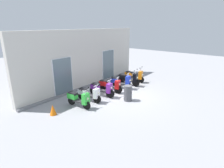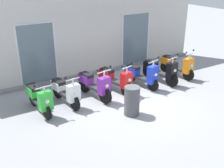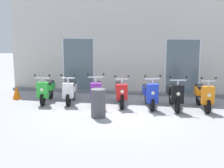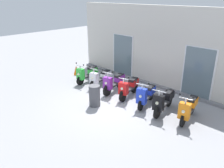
{
  "view_description": "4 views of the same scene",
  "coord_description": "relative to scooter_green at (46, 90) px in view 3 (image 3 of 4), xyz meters",
  "views": [
    {
      "loc": [
        -8.66,
        -5.91,
        4.14
      ],
      "look_at": [
        -0.5,
        0.47,
        0.76
      ],
      "focal_mm": 29.4,
      "sensor_mm": 36.0,
      "label": 1
    },
    {
      "loc": [
        -4.67,
        -6.51,
        4.08
      ],
      "look_at": [
        -0.58,
        0.32,
        0.64
      ],
      "focal_mm": 43.82,
      "sensor_mm": 36.0,
      "label": 2
    },
    {
      "loc": [
        1.65,
        -10.05,
        2.83
      ],
      "look_at": [
        -0.25,
        0.38,
        0.87
      ],
      "focal_mm": 51.37,
      "sensor_mm": 36.0,
      "label": 3
    },
    {
      "loc": [
        5.92,
        -6.22,
        4.33
      ],
      "look_at": [
        -0.65,
        0.53,
        0.57
      ],
      "focal_mm": 36.48,
      "sensor_mm": 36.0,
      "label": 4
    }
  ],
  "objects": [
    {
      "name": "scooter_white",
      "position": [
        0.88,
        0.12,
        -0.03
      ],
      "size": [
        0.59,
        1.54,
        1.14
      ],
      "color": "black",
      "rests_on": "ground_plane"
    },
    {
      "name": "scooter_red",
      "position": [
        2.74,
        0.11,
        -0.01
      ],
      "size": [
        0.69,
        1.63,
        1.16
      ],
      "color": "black",
      "rests_on": "ground_plane"
    },
    {
      "name": "traffic_cone",
      "position": [
        -1.37,
        0.33,
        -0.21
      ],
      "size": [
        0.32,
        0.32,
        0.52
      ],
      "primitive_type": "cone",
      "color": "orange",
      "rests_on": "ground_plane"
    },
    {
      "name": "scooter_black",
      "position": [
        4.63,
        -0.05,
        0.01
      ],
      "size": [
        0.65,
        1.67,
        1.21
      ],
      "color": "black",
      "rests_on": "ground_plane"
    },
    {
      "name": "scooter_purple",
      "position": [
        1.89,
        0.05,
        -0.01
      ],
      "size": [
        0.66,
        1.65,
        1.21
      ],
      "color": "black",
      "rests_on": "ground_plane"
    },
    {
      "name": "ground_plane",
      "position": [
        2.79,
        -0.87,
        -0.47
      ],
      "size": [
        40.0,
        40.0,
        0.0
      ],
      "primitive_type": "plane",
      "color": "#939399"
    },
    {
      "name": "scooter_green",
      "position": [
        0.0,
        0.0,
        0.0
      ],
      "size": [
        0.59,
        1.51,
        1.13
      ],
      "color": "black",
      "rests_on": "ground_plane"
    },
    {
      "name": "storefront_facade",
      "position": [
        2.79,
        2.2,
        1.39
      ],
      "size": [
        10.22,
        0.5,
        3.85
      ],
      "color": "beige",
      "rests_on": "ground_plane"
    },
    {
      "name": "trash_bin",
      "position": [
        2.3,
        -1.53,
        -0.03
      ],
      "size": [
        0.46,
        0.46,
        0.89
      ],
      "primitive_type": "cylinder",
      "color": "#4C4C51",
      "rests_on": "ground_plane"
    },
    {
      "name": "scooter_orange",
      "position": [
        5.6,
        0.07,
        0.01
      ],
      "size": [
        0.62,
        1.58,
        1.19
      ],
      "color": "black",
      "rests_on": "ground_plane"
    },
    {
      "name": "scooter_blue",
      "position": [
        3.79,
        -0.03,
        0.0
      ],
      "size": [
        0.72,
        1.51,
        1.21
      ],
      "color": "black",
      "rests_on": "ground_plane"
    }
  ]
}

